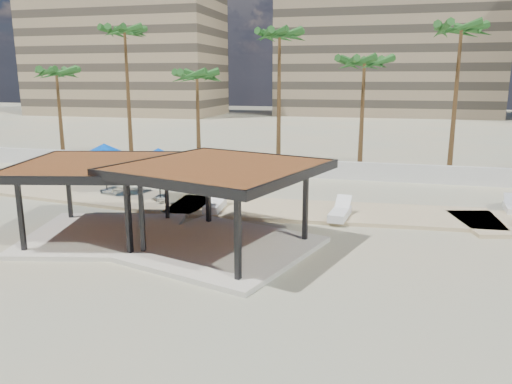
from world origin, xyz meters
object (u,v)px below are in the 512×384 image
lounger_a (215,205)px  lounger_c (512,207)px  umbrella_a (104,150)px  pavilion_central (220,199)px  lounger_b (340,213)px  pavilion_west (101,192)px

lounger_a → lounger_c: lounger_a is taller
umbrella_a → lounger_a: umbrella_a is taller
umbrella_a → pavilion_central: bearing=-38.1°
lounger_a → lounger_b: bearing=-95.2°
lounger_a → lounger_c: 14.79m
umbrella_a → lounger_c: size_ratio=1.94×
lounger_c → pavilion_west: bearing=119.0°
lounger_a → umbrella_a: bearing=69.0°
lounger_b → lounger_c: size_ratio=1.23×
lounger_b → lounger_a: bearing=95.7°
lounger_a → lounger_b: 6.23m
pavilion_central → lounger_c: pavilion_central is taller
pavilion_central → lounger_a: size_ratio=3.68×
umbrella_a → lounger_c: bearing=3.5°
pavilion_west → lounger_b: pavilion_west is taller
lounger_b → lounger_c: bearing=-61.8°
umbrella_a → lounger_b: 13.91m
lounger_c → umbrella_a: bearing=97.4°
pavilion_central → pavilion_west: size_ratio=1.11×
umbrella_a → lounger_c: 21.89m
pavilion_central → lounger_b: pavilion_central is taller
pavilion_central → pavilion_west: (-5.43, 0.39, -0.12)m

